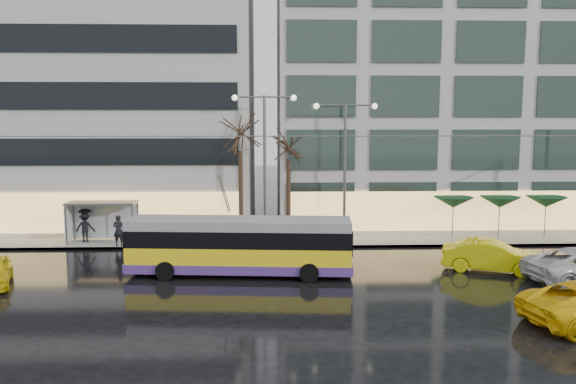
{
  "coord_description": "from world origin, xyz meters",
  "views": [
    {
      "loc": [
        2.28,
        -23.92,
        7.68
      ],
      "look_at": [
        3.26,
        5.0,
        3.93
      ],
      "focal_mm": 35.0,
      "sensor_mm": 36.0,
      "label": 1
    }
  ],
  "objects": [
    {
      "name": "ground",
      "position": [
        0.0,
        0.0,
        0.0
      ],
      "size": [
        140.0,
        140.0,
        0.0
      ],
      "primitive_type": "plane",
      "color": "black",
      "rests_on": "ground"
    },
    {
      "name": "sidewalk",
      "position": [
        2.0,
        14.0,
        0.07
      ],
      "size": [
        80.0,
        10.0,
        0.15
      ],
      "primitive_type": "cube",
      "color": "gray",
      "rests_on": "ground"
    },
    {
      "name": "kerb",
      "position": [
        2.0,
        9.05,
        0.07
      ],
      "size": [
        80.0,
        0.1,
        0.15
      ],
      "primitive_type": "cube",
      "color": "slate",
      "rests_on": "ground"
    },
    {
      "name": "building_left",
      "position": [
        -16.0,
        19.0,
        11.15
      ],
      "size": [
        34.0,
        14.0,
        22.0
      ],
      "primitive_type": "cube",
      "color": "beige",
      "rests_on": "sidewalk"
    },
    {
      "name": "building_right",
      "position": [
        19.0,
        19.0,
        12.65
      ],
      "size": [
        32.0,
        14.0,
        25.0
      ],
      "primitive_type": "cube",
      "color": "beige",
      "rests_on": "sidewalk"
    },
    {
      "name": "trolleybus",
      "position": [
        0.81,
        3.34,
        1.38
      ],
      "size": [
        11.17,
        4.7,
        5.11
      ],
      "color": "yellow",
      "rests_on": "ground"
    },
    {
      "name": "catenary",
      "position": [
        1.0,
        7.94,
        4.25
      ],
      "size": [
        42.24,
        5.12,
        7.0
      ],
      "color": "#595B60",
      "rests_on": "ground"
    },
    {
      "name": "bus_shelter",
      "position": [
        -8.38,
        10.69,
        1.96
      ],
      "size": [
        4.2,
        1.6,
        2.51
      ],
      "color": "#595B60",
      "rests_on": "sidewalk"
    },
    {
      "name": "street_lamp_near",
      "position": [
        2.0,
        10.8,
        5.99
      ],
      "size": [
        3.96,
        0.36,
        9.03
      ],
      "color": "#595B60",
      "rests_on": "sidewalk"
    },
    {
      "name": "street_lamp_far",
      "position": [
        7.0,
        10.8,
        5.71
      ],
      "size": [
        3.96,
        0.36,
        8.53
      ],
      "color": "#595B60",
      "rests_on": "sidewalk"
    },
    {
      "name": "tree_a",
      "position": [
        0.5,
        11.0,
        7.09
      ],
      "size": [
        3.2,
        3.2,
        8.4
      ],
      "color": "black",
      "rests_on": "sidewalk"
    },
    {
      "name": "tree_b",
      "position": [
        3.5,
        11.2,
        6.4
      ],
      "size": [
        3.2,
        3.2,
        7.7
      ],
      "color": "black",
      "rests_on": "sidewalk"
    },
    {
      "name": "parasol_a",
      "position": [
        14.0,
        11.0,
        2.45
      ],
      "size": [
        2.5,
        2.5,
        2.65
      ],
      "color": "#595B60",
      "rests_on": "sidewalk"
    },
    {
      "name": "parasol_b",
      "position": [
        17.0,
        11.0,
        2.45
      ],
      "size": [
        2.5,
        2.5,
        2.65
      ],
      "color": "#595B60",
      "rests_on": "sidewalk"
    },
    {
      "name": "parasol_c",
      "position": [
        20.0,
        11.0,
        2.45
      ],
      "size": [
        2.5,
        2.5,
        2.65
      ],
      "color": "#595B60",
      "rests_on": "sidewalk"
    },
    {
      "name": "taxi_b",
      "position": [
        13.56,
        3.54,
        0.8
      ],
      "size": [
        5.14,
        3.33,
        1.6
      ],
      "primitive_type": "imported",
      "rotation": [
        0.0,
        0.0,
        1.2
      ],
      "color": "#D1CC0B",
      "rests_on": "ground"
    },
    {
      "name": "pedestrian_a",
      "position": [
        -6.75,
        9.41,
        1.57
      ],
      "size": [
        1.06,
        1.08,
        2.19
      ],
      "color": "black",
      "rests_on": "sidewalk"
    },
    {
      "name": "pedestrian_b",
      "position": [
        -5.11,
        11.05,
        0.91
      ],
      "size": [
        0.9,
        0.81,
        1.52
      ],
      "color": "black",
      "rests_on": "sidewalk"
    },
    {
      "name": "pedestrian_c",
      "position": [
        -9.11,
        10.59,
        1.27
      ],
      "size": [
        1.2,
        0.83,
        2.11
      ],
      "color": "black",
      "rests_on": "sidewalk"
    }
  ]
}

